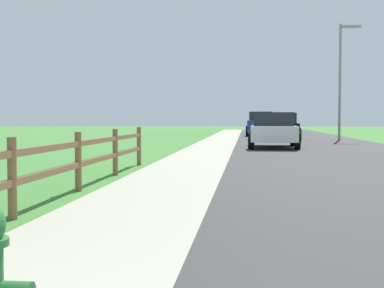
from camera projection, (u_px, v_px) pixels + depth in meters
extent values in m
plane|color=#3F7A33|center=(236.00, 145.00, 25.69)|extent=(120.00, 120.00, 0.00)
cube|color=#303030|center=(307.00, 143.00, 27.33)|extent=(7.00, 66.00, 0.01)
cube|color=#A5A28E|center=(177.00, 142.00, 27.97)|extent=(6.00, 66.00, 0.01)
cube|color=#3F7A33|center=(148.00, 142.00, 28.12)|extent=(5.00, 66.00, 0.00)
cylinder|color=brown|center=(12.00, 179.00, 6.53)|extent=(0.11, 0.11, 0.99)
cylinder|color=brown|center=(78.00, 162.00, 9.09)|extent=(0.11, 0.11, 0.99)
cylinder|color=brown|center=(115.00, 152.00, 11.64)|extent=(0.11, 0.11, 0.99)
cylinder|color=brown|center=(139.00, 146.00, 14.20)|extent=(0.11, 0.11, 0.99)
cube|color=brown|center=(51.00, 172.00, 7.81)|extent=(0.07, 12.86, 0.09)
cube|color=brown|center=(50.00, 148.00, 7.80)|extent=(0.07, 12.86, 0.09)
cube|color=white|center=(273.00, 133.00, 22.99)|extent=(1.90, 4.60, 0.61)
cube|color=#1E232B|center=(273.00, 119.00, 22.91)|extent=(1.63, 2.42, 0.55)
cylinder|color=black|center=(297.00, 140.00, 21.49)|extent=(0.24, 0.72, 0.71)
cylinder|color=black|center=(251.00, 140.00, 21.71)|extent=(0.24, 0.72, 0.71)
cylinder|color=black|center=(293.00, 138.00, 24.30)|extent=(0.24, 0.72, 0.71)
cylinder|color=black|center=(252.00, 138.00, 24.51)|extent=(0.24, 0.72, 0.71)
cube|color=black|center=(281.00, 129.00, 30.78)|extent=(2.05, 4.32, 0.66)
cube|color=#1E232B|center=(281.00, 118.00, 30.90)|extent=(1.73, 2.17, 0.56)
cylinder|color=black|center=(299.00, 135.00, 29.36)|extent=(0.25, 0.73, 0.72)
cylinder|color=black|center=(264.00, 134.00, 29.62)|extent=(0.25, 0.73, 0.72)
cylinder|color=black|center=(297.00, 133.00, 31.96)|extent=(0.25, 0.73, 0.72)
cylinder|color=black|center=(264.00, 133.00, 32.22)|extent=(0.25, 0.73, 0.72)
cube|color=navy|center=(261.00, 126.00, 38.75)|extent=(1.90, 4.64, 0.77)
cube|color=#1E232B|center=(261.00, 116.00, 38.59)|extent=(1.62, 2.28, 0.61)
cylinder|color=black|center=(274.00, 131.00, 37.24)|extent=(0.24, 0.74, 0.74)
cylinder|color=black|center=(247.00, 131.00, 37.46)|extent=(0.24, 0.74, 0.74)
cylinder|color=black|center=(273.00, 130.00, 40.06)|extent=(0.24, 0.74, 0.74)
cylinder|color=black|center=(249.00, 130.00, 40.29)|extent=(0.24, 0.74, 0.74)
cube|color=maroon|center=(263.00, 125.00, 45.92)|extent=(1.80, 4.63, 0.75)
cube|color=#1E232B|center=(263.00, 117.00, 45.68)|extent=(1.57, 2.21, 0.55)
cylinder|color=black|center=(275.00, 129.00, 44.42)|extent=(0.22, 0.72, 0.72)
cylinder|color=black|center=(253.00, 129.00, 44.60)|extent=(0.22, 0.72, 0.72)
cylinder|color=black|center=(273.00, 129.00, 47.26)|extent=(0.22, 0.72, 0.72)
cylinder|color=black|center=(252.00, 128.00, 47.45)|extent=(0.22, 0.72, 0.72)
cylinder|color=gray|center=(340.00, 82.00, 30.58)|extent=(0.14, 0.14, 6.42)
cube|color=#999999|center=(351.00, 27.00, 30.39)|extent=(1.10, 0.20, 0.14)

